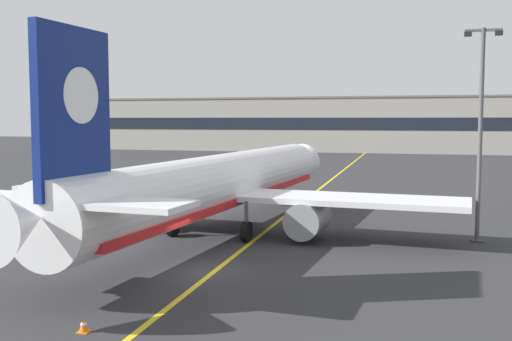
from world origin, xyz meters
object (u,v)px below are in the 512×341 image
(safety_cone_by_tail, at_px, (84,325))
(safety_cone_by_nose_gear, at_px, (294,199))
(airliner_foreground, at_px, (220,185))
(safety_cone_by_port_wing, at_px, (15,214))
(apron_lamp_post, at_px, (480,131))

(safety_cone_by_tail, bearing_deg, safety_cone_by_nose_gear, 89.43)
(airliner_foreground, distance_m, safety_cone_by_port_wing, 18.21)
(apron_lamp_post, bearing_deg, safety_cone_by_port_wing, 179.72)
(airliner_foreground, distance_m, safety_cone_by_tail, 19.49)
(safety_cone_by_port_wing, height_order, safety_cone_by_tail, same)
(apron_lamp_post, xyz_separation_m, safety_cone_by_port_wing, (-34.38, 0.17, -6.74))
(safety_cone_by_tail, bearing_deg, airliner_foreground, 93.77)
(apron_lamp_post, distance_m, safety_cone_by_nose_gear, 22.16)
(safety_cone_by_nose_gear, height_order, safety_cone_by_tail, same)
(airliner_foreground, height_order, safety_cone_by_port_wing, airliner_foreground)
(safety_cone_by_port_wing, bearing_deg, apron_lamp_post, -0.28)
(apron_lamp_post, height_order, safety_cone_by_tail, apron_lamp_post)
(airliner_foreground, xyz_separation_m, safety_cone_by_tail, (1.27, -19.20, -3.11))
(safety_cone_by_nose_gear, relative_size, safety_cone_by_tail, 1.00)
(safety_cone_by_port_wing, bearing_deg, safety_cone_by_tail, -48.16)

